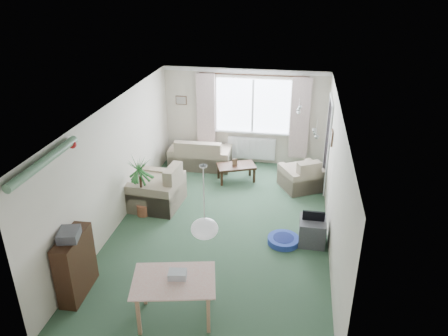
% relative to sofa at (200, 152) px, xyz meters
% --- Properties ---
extents(ground, '(6.50, 6.50, 0.00)m').
position_rel_sofa_xyz_m(ground, '(1.03, -2.75, -0.37)').
color(ground, '#2C4A33').
extents(window, '(1.80, 0.03, 1.30)m').
position_rel_sofa_xyz_m(window, '(1.23, 0.48, 1.13)').
color(window, white).
extents(curtain_rod, '(2.60, 0.03, 0.03)m').
position_rel_sofa_xyz_m(curtain_rod, '(1.23, 0.40, 1.90)').
color(curtain_rod, black).
extents(curtain_left, '(0.45, 0.08, 2.00)m').
position_rel_sofa_xyz_m(curtain_left, '(0.08, 0.38, 0.90)').
color(curtain_left, beige).
extents(curtain_right, '(0.45, 0.08, 2.00)m').
position_rel_sofa_xyz_m(curtain_right, '(2.38, 0.38, 0.90)').
color(curtain_right, beige).
extents(radiator, '(1.20, 0.10, 0.55)m').
position_rel_sofa_xyz_m(radiator, '(1.23, 0.44, 0.03)').
color(radiator, white).
extents(doorway, '(0.03, 0.95, 2.00)m').
position_rel_sofa_xyz_m(doorway, '(3.01, -0.55, 0.63)').
color(doorway, black).
extents(pendant_lamp, '(0.36, 0.36, 0.36)m').
position_rel_sofa_xyz_m(pendant_lamp, '(1.23, -5.05, 1.11)').
color(pendant_lamp, white).
extents(tinsel_garland, '(1.60, 1.60, 0.12)m').
position_rel_sofa_xyz_m(tinsel_garland, '(-0.89, -5.05, 1.91)').
color(tinsel_garland, '#196626').
extents(bauble_cluster_a, '(0.20, 0.20, 0.20)m').
position_rel_sofa_xyz_m(bauble_cluster_a, '(2.33, -1.85, 1.85)').
color(bauble_cluster_a, silver).
extents(bauble_cluster_b, '(0.20, 0.20, 0.20)m').
position_rel_sofa_xyz_m(bauble_cluster_b, '(2.63, -3.05, 1.85)').
color(bauble_cluster_b, silver).
extents(wall_picture_back, '(0.28, 0.03, 0.22)m').
position_rel_sofa_xyz_m(wall_picture_back, '(-0.57, 0.48, 1.18)').
color(wall_picture_back, brown).
extents(wall_picture_right, '(0.03, 0.24, 0.30)m').
position_rel_sofa_xyz_m(wall_picture_right, '(3.01, -1.55, 1.18)').
color(wall_picture_right, brown).
extents(sofa, '(1.52, 0.83, 0.75)m').
position_rel_sofa_xyz_m(sofa, '(0.00, 0.00, 0.00)').
color(sofa, '#C2AA93').
rests_on(sofa, ground).
extents(armchair_corner, '(1.11, 1.10, 0.75)m').
position_rel_sofa_xyz_m(armchair_corner, '(2.50, -0.75, -0.00)').
color(armchair_corner, '#BFA690').
rests_on(armchair_corner, ground).
extents(armchair_left, '(1.05, 1.10, 0.92)m').
position_rel_sofa_xyz_m(armchair_left, '(-0.47, -2.07, 0.09)').
color(armchair_left, beige).
rests_on(armchair_left, ground).
extents(coffee_table, '(0.98, 0.77, 0.39)m').
position_rel_sofa_xyz_m(coffee_table, '(1.00, -0.63, -0.18)').
color(coffee_table, black).
rests_on(coffee_table, ground).
extents(photo_frame, '(0.12, 0.07, 0.16)m').
position_rel_sofa_xyz_m(photo_frame, '(0.97, -0.65, 0.10)').
color(photo_frame, brown).
rests_on(photo_frame, coffee_table).
extents(bookshelf, '(0.31, 0.84, 1.02)m').
position_rel_sofa_xyz_m(bookshelf, '(-0.81, -4.89, 0.14)').
color(bookshelf, black).
rests_on(bookshelf, ground).
extents(hifi_box, '(0.36, 0.41, 0.14)m').
position_rel_sofa_xyz_m(hifi_box, '(-0.79, -4.95, 0.71)').
color(hifi_box, '#3F3F45').
rests_on(hifi_box, bookshelf).
extents(houseplant, '(0.56, 0.56, 1.25)m').
position_rel_sofa_xyz_m(houseplant, '(-0.62, -2.51, 0.25)').
color(houseplant, '#205D2F').
rests_on(houseplant, ground).
extents(dining_table, '(1.16, 0.89, 0.65)m').
position_rel_sofa_xyz_m(dining_table, '(0.80, -5.15, -0.05)').
color(dining_table, '#A07956').
rests_on(dining_table, ground).
extents(gift_box, '(0.27, 0.21, 0.12)m').
position_rel_sofa_xyz_m(gift_box, '(0.84, -5.10, 0.34)').
color(gift_box, '#B1B2BC').
rests_on(gift_box, dining_table).
extents(tv_cube, '(0.47, 0.52, 0.47)m').
position_rel_sofa_xyz_m(tv_cube, '(2.73, -2.91, -0.14)').
color(tv_cube, '#36363B').
rests_on(tv_cube, ground).
extents(pet_bed, '(0.67, 0.67, 0.11)m').
position_rel_sofa_xyz_m(pet_bed, '(2.23, -3.03, -0.32)').
color(pet_bed, navy).
rests_on(pet_bed, ground).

